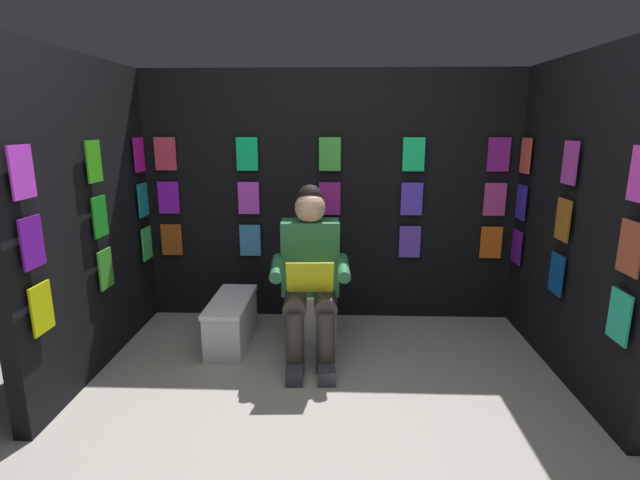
{
  "coord_description": "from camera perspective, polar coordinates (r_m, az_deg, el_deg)",
  "views": [
    {
      "loc": [
        -0.06,
        2.08,
        1.58
      ],
      "look_at": [
        0.05,
        -0.96,
        0.85
      ],
      "focal_mm": 26.71,
      "sensor_mm": 36.0,
      "label": 1
    }
  ],
  "objects": [
    {
      "name": "ground_plane",
      "position": [
        2.62,
        0.35,
        -23.68
      ],
      "size": [
        30.0,
        30.0,
        0.0
      ],
      "primitive_type": "plane",
      "color": "#9E998E"
    },
    {
      "name": "display_wall_back",
      "position": [
        3.91,
        1.19,
        5.09
      ],
      "size": [
        3.1,
        0.14,
        2.01
      ],
      "color": "black",
      "rests_on": "ground"
    },
    {
      "name": "display_wall_left",
      "position": [
        3.35,
        28.39,
        2.02
      ],
      "size": [
        0.14,
        1.74,
        2.01
      ],
      "color": "black",
      "rests_on": "ground"
    },
    {
      "name": "display_wall_right",
      "position": [
        3.41,
        -26.11,
        2.44
      ],
      "size": [
        0.14,
        1.74,
        2.01
      ],
      "color": "black",
      "rests_on": "ground"
    },
    {
      "name": "toilet",
      "position": [
        3.56,
        -1.11,
        -7.11
      ],
      "size": [
        0.41,
        0.56,
        0.77
      ],
      "rotation": [
        0.0,
        0.0,
        0.05
      ],
      "color": "white",
      "rests_on": "ground"
    },
    {
      "name": "person_reading",
      "position": [
        3.25,
        -1.18,
        -4.01
      ],
      "size": [
        0.54,
        0.7,
        1.19
      ],
      "rotation": [
        0.0,
        0.0,
        0.05
      ],
      "color": "#286B42",
      "rests_on": "ground"
    },
    {
      "name": "comic_longbox_near",
      "position": [
        3.63,
        -10.55,
        -9.5
      ],
      "size": [
        0.28,
        0.68,
        0.35
      ],
      "rotation": [
        0.0,
        0.0,
        -0.01
      ],
      "color": "silver",
      "rests_on": "ground"
    }
  ]
}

